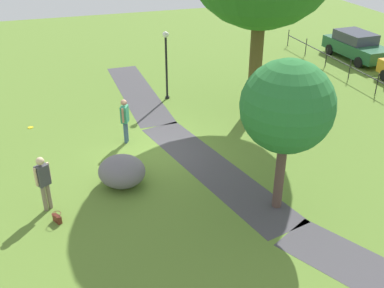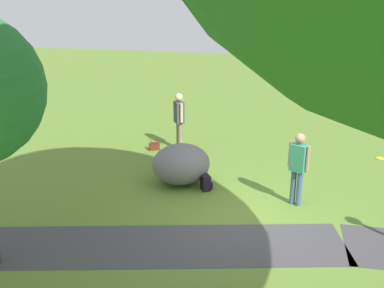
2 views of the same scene
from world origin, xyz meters
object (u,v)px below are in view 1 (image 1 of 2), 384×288
at_px(young_tree_near_path, 287,107).
at_px(man_near_boulder, 125,118).
at_px(lamp_post, 166,58).
at_px(parked_coupe_black, 356,45).
at_px(backpack_by_boulder, 128,167).
at_px(handbag_on_grass, 57,218).
at_px(lawn_boulder, 122,171).
at_px(woman_with_handbag, 43,180).
at_px(frisbee_on_grass, 31,127).

relative_size(young_tree_near_path, man_near_boulder, 2.61).
distance_m(lamp_post, man_near_boulder, 4.73).
distance_m(young_tree_near_path, parked_coupe_black, 16.55).
bearing_deg(backpack_by_boulder, handbag_on_grass, -49.78).
relative_size(lamp_post, lawn_boulder, 1.53).
relative_size(young_tree_near_path, woman_with_handbag, 2.57).
bearing_deg(lawn_boulder, frisbee_on_grass, -151.75).
bearing_deg(parked_coupe_black, handbag_on_grass, -58.97).
distance_m(lawn_boulder, frisbee_on_grass, 6.15).
relative_size(man_near_boulder, parked_coupe_black, 0.40).
height_order(lamp_post, lawn_boulder, lamp_post).
distance_m(handbag_on_grass, frisbee_on_grass, 6.82).
xyz_separation_m(woman_with_handbag, backpack_by_boulder, (-1.36, 2.72, -0.86)).
relative_size(lamp_post, parked_coupe_black, 0.72).
bearing_deg(handbag_on_grass, young_tree_near_path, 79.28).
bearing_deg(backpack_by_boulder, lawn_boulder, -24.58).
height_order(woman_with_handbag, handbag_on_grass, woman_with_handbag).
relative_size(young_tree_near_path, backpack_by_boulder, 11.59).
bearing_deg(lawn_boulder, woman_with_handbag, -75.04).
xyz_separation_m(handbag_on_grass, parked_coupe_black, (-10.65, 17.71, 0.67)).
distance_m(lamp_post, parked_coupe_black, 12.54).
bearing_deg(lawn_boulder, handbag_on_grass, -57.34).
xyz_separation_m(woman_with_handbag, parked_coupe_black, (-9.90, 17.94, -0.25)).
height_order(young_tree_near_path, backpack_by_boulder, young_tree_near_path).
bearing_deg(backpack_by_boulder, lamp_post, 153.51).
xyz_separation_m(backpack_by_boulder, frisbee_on_grass, (-4.67, -3.23, -0.18)).
relative_size(young_tree_near_path, parked_coupe_black, 1.04).
distance_m(woman_with_handbag, backpack_by_boulder, 3.16).
bearing_deg(man_near_boulder, backpack_by_boulder, -8.69).
relative_size(backpack_by_boulder, frisbee_on_grass, 1.77).
bearing_deg(backpack_by_boulder, young_tree_near_path, 49.93).
bearing_deg(handbag_on_grass, lamp_post, 145.94).
xyz_separation_m(handbag_on_grass, backpack_by_boulder, (-2.11, 2.50, 0.05)).
relative_size(lamp_post, handbag_on_grass, 8.64).
xyz_separation_m(lamp_post, lawn_boulder, (6.73, -3.33, -1.48)).
bearing_deg(lamp_post, handbag_on_grass, -34.06).
bearing_deg(parked_coupe_black, man_near_boulder, -66.97).
bearing_deg(man_near_boulder, parked_coupe_black, 113.03).
distance_m(young_tree_near_path, woman_with_handbag, 7.32).
bearing_deg(parked_coupe_black, young_tree_near_path, -43.45).
xyz_separation_m(lamp_post, parked_coupe_black, (-2.53, 12.22, -1.18)).
height_order(lamp_post, handbag_on_grass, lamp_post).
bearing_deg(frisbee_on_grass, young_tree_near_path, 41.94).
xyz_separation_m(man_near_boulder, backpack_by_boulder, (2.22, -0.34, -0.84)).
relative_size(woman_with_handbag, parked_coupe_black, 0.40).
xyz_separation_m(lamp_post, frisbee_on_grass, (1.34, -6.23, -1.98)).
bearing_deg(woman_with_handbag, frisbee_on_grass, -175.17).
distance_m(handbag_on_grass, parked_coupe_black, 20.68).
height_order(backpack_by_boulder, parked_coupe_black, parked_coupe_black).
height_order(man_near_boulder, parked_coupe_black, man_near_boulder).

